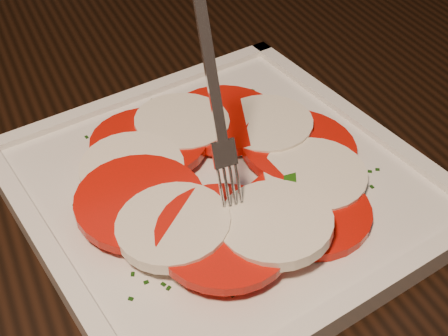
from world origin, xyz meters
TOP-DOWN VIEW (x-y plane):
  - table at (-0.09, -0.14)m, footprint 1.26×0.90m
  - plate at (-0.04, -0.24)m, footprint 0.34×0.34m
  - caprese_salad at (-0.04, -0.24)m, footprint 0.25×0.26m
  - fork at (-0.06, -0.24)m, footprint 0.03×0.07m

SIDE VIEW (x-z plane):
  - table at x=-0.09m, z-range 0.28..1.03m
  - plate at x=-0.04m, z-range 0.75..0.76m
  - caprese_salad at x=-0.04m, z-range 0.76..0.79m
  - fork at x=-0.06m, z-range 0.79..0.94m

